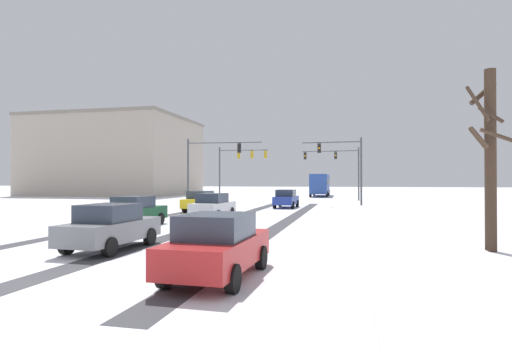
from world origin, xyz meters
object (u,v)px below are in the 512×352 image
object	(u,v)px
car_white_third	(213,206)
bus_oncoming	(320,183)
bare_tree_sidewalk_near	(490,154)
office_building_far_left_block	(116,157)
traffic_signal_far_left	(239,161)
car_yellow_cab_second	(201,201)
car_dark_green_fourth	(134,211)
traffic_signal_near_right	(345,160)
car_grey_fifth	(111,227)
traffic_signal_near_left	(209,159)
traffic_signal_far_right	(338,162)
car_blue_lead	(286,199)
car_red_sixth	(217,246)

from	to	relation	value
car_white_third	bus_oncoming	distance (m)	39.13
bare_tree_sidewalk_near	office_building_far_left_block	world-z (taller)	office_building_far_left_block
traffic_signal_far_left	car_yellow_cab_second	distance (m)	17.63
car_dark_green_fourth	bus_oncoming	size ratio (longest dim) A/B	0.38
traffic_signal_near_right	car_white_third	size ratio (longest dim) A/B	1.55
car_dark_green_fourth	car_grey_fifth	size ratio (longest dim) A/B	1.00
traffic_signal_near_left	bus_oncoming	distance (m)	27.94
traffic_signal_far_right	car_white_third	xyz separation A→B (m)	(-7.25, -26.48, -3.87)
traffic_signal_near_left	office_building_far_left_block	size ratio (longest dim) A/B	0.30
car_white_third	traffic_signal_near_left	bearing A→B (deg)	110.62
bus_oncoming	traffic_signal_near_left	bearing A→B (deg)	-108.51
bus_oncoming	bare_tree_sidewalk_near	bearing A→B (deg)	-79.19
bus_oncoming	traffic_signal_far_right	bearing A→B (deg)	-75.89
car_grey_fifth	bare_tree_sidewalk_near	xyz separation A→B (m)	(12.99, 2.66, 2.54)
car_blue_lead	car_yellow_cab_second	xyz separation A→B (m)	(-5.92, -5.82, 0.00)
car_dark_green_fourth	bare_tree_sidewalk_near	world-z (taller)	bare_tree_sidewalk_near
car_blue_lead	car_red_sixth	size ratio (longest dim) A/B	1.00
car_yellow_cab_second	office_building_far_left_block	bearing A→B (deg)	130.21
car_red_sixth	bus_oncoming	bearing A→B (deg)	91.37
car_yellow_cab_second	office_building_far_left_block	world-z (taller)	office_building_far_left_block
traffic_signal_far_right	car_red_sixth	xyz separation A→B (m)	(-1.82, -41.96, -3.87)
car_red_sixth	car_white_third	bearing A→B (deg)	109.32
traffic_signal_far_left	car_yellow_cab_second	world-z (taller)	traffic_signal_far_left
traffic_signal_near_left	car_blue_lead	size ratio (longest dim) A/B	1.80
traffic_signal_near_right	car_red_sixth	xyz separation A→B (m)	(-2.74, -29.91, -3.59)
traffic_signal_near_right	car_white_third	distance (m)	16.96
traffic_signal_near_left	car_red_sixth	xyz separation A→B (m)	(10.13, -27.99, -3.69)
car_grey_fifth	bus_oncoming	world-z (taller)	bus_oncoming
traffic_signal_far_left	bus_oncoming	xyz separation A→B (m)	(8.55, 16.40, -2.80)
car_red_sixth	car_blue_lead	bearing A→B (deg)	95.04
car_dark_green_fourth	car_grey_fifth	world-z (taller)	same
car_blue_lead	bus_oncoming	world-z (taller)	bus_oncoming
car_white_third	traffic_signal_far_left	bearing A→B (deg)	101.13
traffic_signal_near_left	car_blue_lead	xyz separation A→B (m)	(7.78, -1.30, -3.69)
traffic_signal_far_right	traffic_signal_near_left	xyz separation A→B (m)	(-11.96, -13.97, -0.17)
car_white_third	car_dark_green_fourth	bearing A→B (deg)	-114.17
car_white_third	bus_oncoming	size ratio (longest dim) A/B	0.38
traffic_signal_far_left	car_dark_green_fourth	xyz separation A→B (m)	(1.95, -28.02, -3.97)
car_white_third	car_dark_green_fourth	size ratio (longest dim) A/B	1.01
car_blue_lead	car_white_third	size ratio (longest dim) A/B	0.99
office_building_far_left_block	traffic_signal_near_right	bearing A→B (deg)	-31.51
car_grey_fifth	bus_oncoming	distance (m)	51.35
traffic_signal_far_left	car_blue_lead	world-z (taller)	traffic_signal_far_left
traffic_signal_far_right	bare_tree_sidewalk_near	xyz separation A→B (m)	(6.15, -36.13, -1.33)
car_white_third	traffic_signal_far_right	bearing A→B (deg)	74.69
car_white_third	car_grey_fifth	world-z (taller)	same
traffic_signal_far_right	car_white_third	size ratio (longest dim) A/B	1.67
traffic_signal_near_left	traffic_signal_far_right	bearing A→B (deg)	49.45
traffic_signal_near_left	car_red_sixth	distance (m)	30.00
car_yellow_cab_second	car_grey_fifth	bearing A→B (deg)	-79.54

